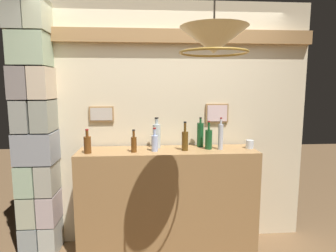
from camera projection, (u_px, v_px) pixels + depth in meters
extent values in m
cube|color=beige|center=(166.00, 125.00, 3.13)|extent=(3.11, 0.08, 2.61)
cube|color=#9E7547|center=(166.00, 36.00, 2.94)|extent=(3.11, 0.10, 0.14)
cube|color=#9E7547|center=(102.00, 114.00, 3.01)|extent=(0.26, 0.03, 0.16)
cube|color=#BDB3A6|center=(101.00, 114.00, 3.00)|extent=(0.23, 0.01, 0.13)
cube|color=#9E7547|center=(217.00, 113.00, 3.11)|extent=(0.25, 0.03, 0.21)
cube|color=beige|center=(217.00, 113.00, 3.09)|extent=(0.22, 0.01, 0.18)
cube|color=#929D9C|center=(34.00, 235.00, 3.02)|extent=(0.18, 0.39, 0.31)
cube|color=#B7BDB3|center=(52.00, 235.00, 3.03)|extent=(0.16, 0.39, 0.31)
cube|color=#B1B79B|center=(32.00, 207.00, 2.97)|extent=(0.18, 0.39, 0.31)
cube|color=#BDACAE|center=(51.00, 206.00, 2.98)|extent=(0.17, 0.39, 0.31)
cube|color=#A2BE9C|center=(30.00, 177.00, 2.93)|extent=(0.18, 0.39, 0.31)
cube|color=#ACAB9A|center=(49.00, 177.00, 2.94)|extent=(0.16, 0.39, 0.31)
cube|color=#8F949A|center=(38.00, 147.00, 2.89)|extent=(0.37, 0.39, 0.31)
cube|color=gray|center=(26.00, 115.00, 2.84)|extent=(0.16, 0.39, 0.31)
cube|color=gray|center=(45.00, 115.00, 2.85)|extent=(0.17, 0.39, 0.31)
cube|color=gray|center=(24.00, 83.00, 2.79)|extent=(0.18, 0.39, 0.31)
cube|color=beige|center=(43.00, 83.00, 2.81)|extent=(0.17, 0.39, 0.31)
cube|color=#A4BA94|center=(31.00, 50.00, 2.75)|extent=(0.34, 0.39, 0.31)
cube|color=#A1A491|center=(19.00, 15.00, 2.70)|extent=(0.18, 0.39, 0.31)
cube|color=#B8BD98|center=(39.00, 16.00, 2.72)|extent=(0.17, 0.39, 0.31)
cube|color=#9E7547|center=(168.00, 201.00, 2.94)|extent=(1.79, 0.44, 1.09)
cylinder|color=#5A3C13|center=(185.00, 141.00, 2.83)|extent=(0.06, 0.06, 0.19)
cylinder|color=#5A3C13|center=(185.00, 127.00, 2.81)|extent=(0.02, 0.02, 0.09)
cylinder|color=black|center=(185.00, 122.00, 2.80)|extent=(0.03, 0.03, 0.01)
cylinder|color=brown|center=(87.00, 145.00, 2.71)|extent=(0.07, 0.07, 0.16)
cylinder|color=brown|center=(87.00, 133.00, 2.70)|extent=(0.03, 0.03, 0.06)
cylinder|color=maroon|center=(87.00, 130.00, 2.69)|extent=(0.03, 0.03, 0.01)
cylinder|color=brown|center=(134.00, 145.00, 2.76)|extent=(0.06, 0.06, 0.15)
cylinder|color=brown|center=(134.00, 134.00, 2.74)|extent=(0.02, 0.02, 0.06)
cylinder|color=black|center=(134.00, 130.00, 2.74)|extent=(0.03, 0.03, 0.01)
cylinder|color=#A5B5DD|center=(155.00, 143.00, 2.80)|extent=(0.06, 0.06, 0.16)
cylinder|color=#A5B5DD|center=(155.00, 132.00, 2.78)|extent=(0.03, 0.03, 0.06)
cylinder|color=maroon|center=(155.00, 128.00, 2.78)|extent=(0.03, 0.03, 0.01)
cylinder|color=silver|center=(157.00, 136.00, 2.95)|extent=(0.08, 0.08, 0.24)
cylinder|color=silver|center=(157.00, 122.00, 2.93)|extent=(0.03, 0.03, 0.06)
cylinder|color=black|center=(157.00, 118.00, 2.92)|extent=(0.04, 0.04, 0.01)
cylinder|color=#184C23|center=(209.00, 140.00, 2.89)|extent=(0.07, 0.07, 0.20)
cylinder|color=#184C23|center=(209.00, 126.00, 2.87)|extent=(0.02, 0.02, 0.08)
cylinder|color=maroon|center=(209.00, 121.00, 2.87)|extent=(0.02, 0.02, 0.01)
cylinder|color=#194D25|center=(200.00, 135.00, 3.01)|extent=(0.07, 0.07, 0.25)
cylinder|color=#194D25|center=(201.00, 121.00, 2.99)|extent=(0.02, 0.02, 0.05)
cylinder|color=black|center=(201.00, 118.00, 2.98)|extent=(0.03, 0.03, 0.01)
cylinder|color=silver|center=(221.00, 137.00, 2.87)|extent=(0.05, 0.05, 0.26)
cylinder|color=silver|center=(221.00, 121.00, 2.85)|extent=(0.02, 0.02, 0.06)
cylinder|color=maroon|center=(221.00, 118.00, 2.84)|extent=(0.02, 0.02, 0.01)
cylinder|color=silver|center=(250.00, 144.00, 2.94)|extent=(0.08, 0.08, 0.09)
cone|color=beige|center=(214.00, 40.00, 1.87)|extent=(0.45, 0.45, 0.17)
torus|color=#AD8433|center=(213.00, 53.00, 1.88)|extent=(0.46, 0.46, 0.02)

